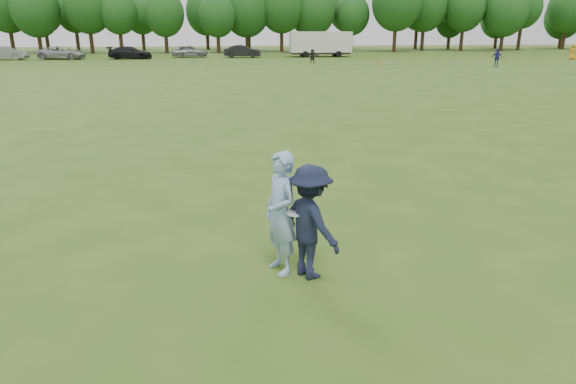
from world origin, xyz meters
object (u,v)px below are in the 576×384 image
(car_c, at_px, (62,53))
(cargo_trailer, at_px, (320,43))
(player_far_d, at_px, (312,56))
(car_e, at_px, (190,51))
(defender, at_px, (310,222))
(field_cone, at_px, (379,63))
(thrower, at_px, (281,213))
(car_b, at_px, (6,53))
(player_far_b, at_px, (497,58))
(player_far_c, at_px, (573,52))
(car_d, at_px, (130,53))
(car_f, at_px, (242,51))

(car_c, xyz_separation_m, cargo_trailer, (32.27, 1.40, 1.00))
(player_far_d, height_order, car_e, car_e)
(defender, relative_size, field_cone, 6.29)
(thrower, xyz_separation_m, car_e, (-5.18, 61.95, -0.25))
(car_b, relative_size, car_c, 0.86)
(car_e, xyz_separation_m, field_cone, (20.63, -15.51, -0.63))
(cargo_trailer, bearing_deg, thrower, -100.94)
(player_far_b, distance_m, cargo_trailer, 23.85)
(field_cone, bearing_deg, car_c, 159.49)
(car_c, xyz_separation_m, car_e, (15.24, 2.10, 0.01))
(car_b, height_order, cargo_trailer, cargo_trailer)
(thrower, relative_size, field_cone, 6.85)
(field_cone, bearing_deg, player_far_c, 11.86)
(player_far_b, height_order, player_far_d, player_far_b)
(player_far_d, height_order, car_b, car_b)
(car_d, xyz_separation_m, cargo_trailer, (24.13, 1.83, 1.02))
(defender, height_order, car_e, defender)
(thrower, relative_size, cargo_trailer, 0.23)
(car_c, distance_m, cargo_trailer, 32.31)
(thrower, relative_size, player_far_d, 1.36)
(thrower, relative_size, car_c, 0.37)
(car_c, bearing_deg, thrower, -153.89)
(cargo_trailer, bearing_deg, player_far_d, -104.38)
(player_far_b, xyz_separation_m, cargo_trailer, (-14.51, 18.90, 0.90))
(player_far_c, xyz_separation_m, car_c, (-61.55, 8.02, -0.16))
(thrower, xyz_separation_m, car_d, (-12.29, 59.43, -0.27))
(defender, bearing_deg, player_far_d, -40.53)
(car_b, distance_m, car_f, 28.41)
(car_d, xyz_separation_m, car_f, (13.87, 1.53, 0.02))
(defender, relative_size, car_f, 0.40)
(car_b, bearing_deg, player_far_c, -94.00)
(player_far_b, xyz_separation_m, player_far_d, (-17.54, 7.10, -0.12))
(player_far_d, xyz_separation_m, car_e, (-14.00, 12.50, 0.03))
(defender, bearing_deg, thrower, 31.80)
(defender, height_order, field_cone, defender)
(car_d, height_order, cargo_trailer, cargo_trailer)
(defender, bearing_deg, cargo_trailer, -41.47)
(player_far_b, bearing_deg, player_far_c, 79.07)
(player_far_c, relative_size, car_d, 0.36)
(car_e, height_order, field_cone, car_e)
(thrower, bearing_deg, car_d, 169.86)
(defender, distance_m, car_c, 63.61)
(car_c, xyz_separation_m, car_f, (22.01, 1.10, 0.00))
(car_c, xyz_separation_m, field_cone, (35.87, -13.42, -0.62))
(car_d, relative_size, cargo_trailer, 0.58)
(field_cone, bearing_deg, player_far_b, -20.51)
(car_b, xyz_separation_m, car_f, (28.37, 1.50, -0.01))
(car_e, relative_size, car_f, 0.97)
(thrower, xyz_separation_m, player_far_d, (8.82, 49.45, -0.27))
(player_far_b, distance_m, field_cone, 11.67)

